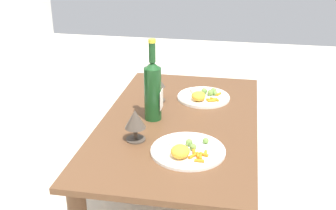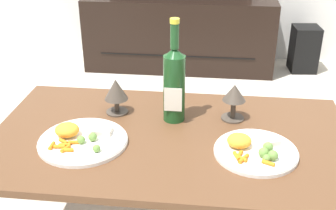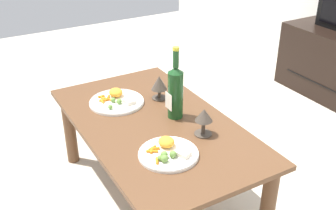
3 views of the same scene
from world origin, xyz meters
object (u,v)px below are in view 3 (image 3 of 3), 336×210
Objects in this scene: wine_bottle at (175,90)px; goblet_left at (159,84)px; dinner_plate_right at (168,152)px; dining_table at (155,136)px; dinner_plate_left at (117,101)px; goblet_right at (204,117)px.

wine_bottle is 2.77× the size of goblet_left.
goblet_left is 0.51× the size of dinner_plate_right.
dining_table is 4.16× the size of dinner_plate_left.
dining_table is 3.28× the size of wine_bottle.
wine_bottle reaches higher than dining_table.
goblet_right is (0.43, -0.00, 0.01)m from goblet_left.
goblet_left is 0.46× the size of dinner_plate_left.
dinner_plate_right is (0.56, -0.00, 0.00)m from dinner_plate_left.
dinner_plate_left is at bearing -155.74° from goblet_right.
goblet_right is at bearing -0.00° from goblet_left.
goblet_right reaches higher than dinner_plate_right.
goblet_right is at bearing 7.14° from wine_bottle.
wine_bottle is 2.75× the size of goblet_right.
dining_table is at bearing -145.28° from goblet_right.
dinner_plate_right is at bearing -16.04° from dining_table.
dinner_plate_left is (-0.28, -0.20, -0.14)m from wine_bottle.
wine_bottle is 1.27× the size of dinner_plate_left.
wine_bottle reaches higher than dinner_plate_left.
dinner_plate_left reaches higher than dinner_plate_right.
wine_bottle reaches higher than dinner_plate_right.
dining_table is at bearing -88.86° from wine_bottle.
wine_bottle is at bearing 91.14° from dining_table.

